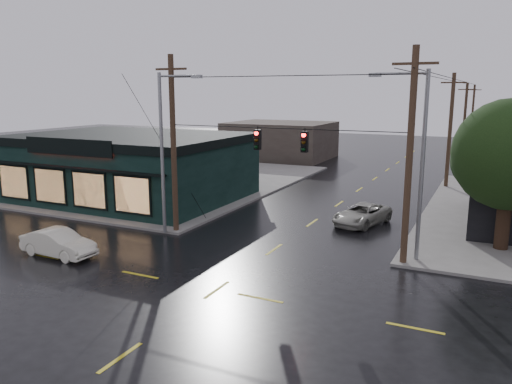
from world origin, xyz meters
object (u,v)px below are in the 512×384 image
at_px(suv_silver, 362,214).
at_px(utility_pole_ne, 403,265).
at_px(corner_tree, 510,155).
at_px(utility_pole_nw, 176,232).
at_px(sedan_cream, 58,243).

bearing_deg(suv_silver, utility_pole_ne, -45.19).
xyz_separation_m(utility_pole_ne, suv_silver, (-3.59, 6.49, 0.64)).
relative_size(corner_tree, utility_pole_nw, 0.76).
bearing_deg(corner_tree, utility_pole_ne, -134.15).
height_order(utility_pole_nw, suv_silver, utility_pole_nw).
bearing_deg(utility_pole_ne, utility_pole_nw, 180.00).
xyz_separation_m(corner_tree, sedan_cream, (-20.07, -10.46, -4.35)).
height_order(utility_pole_nw, sedan_cream, utility_pole_nw).
distance_m(corner_tree, sedan_cream, 23.04).
height_order(utility_pole_ne, sedan_cream, utility_pole_ne).
bearing_deg(corner_tree, sedan_cream, -152.48).
xyz_separation_m(utility_pole_ne, sedan_cream, (-15.87, -6.13, 0.67)).
xyz_separation_m(utility_pole_nw, utility_pole_ne, (13.00, 0.00, 0.00)).
bearing_deg(sedan_cream, utility_pole_ne, -67.17).
distance_m(utility_pole_ne, suv_silver, 7.45).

